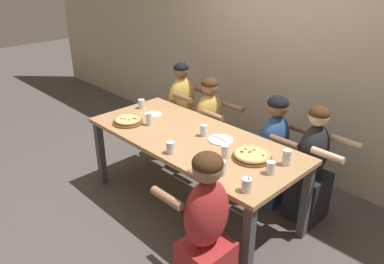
% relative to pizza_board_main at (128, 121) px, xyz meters
% --- Properties ---
extents(ground_plane, '(18.00, 18.00, 0.00)m').
position_rel_pizza_board_main_xyz_m(ground_plane, '(0.68, 0.24, -0.81)').
color(ground_plane, '#514C47').
rests_on(ground_plane, ground).
extents(restaurant_back_panel, '(10.00, 0.06, 3.20)m').
position_rel_pizza_board_main_xyz_m(restaurant_back_panel, '(0.68, 1.64, 0.79)').
color(restaurant_back_panel, beige).
rests_on(restaurant_back_panel, ground).
extents(dining_table, '(2.12, 0.92, 0.78)m').
position_rel_pizza_board_main_xyz_m(dining_table, '(0.68, 0.24, -0.11)').
color(dining_table, tan).
rests_on(dining_table, ground).
extents(pizza_board_main, '(0.31, 0.31, 0.05)m').
position_rel_pizza_board_main_xyz_m(pizza_board_main, '(0.00, 0.00, 0.00)').
color(pizza_board_main, brown).
rests_on(pizza_board_main, dining_table).
extents(pizza_board_second, '(0.33, 0.33, 0.05)m').
position_rel_pizza_board_main_xyz_m(pizza_board_second, '(1.32, 0.31, 0.00)').
color(pizza_board_second, brown).
rests_on(pizza_board_second, dining_table).
extents(empty_plate_a, '(0.23, 0.23, 0.02)m').
position_rel_pizza_board_main_xyz_m(empty_plate_a, '(0.91, 0.37, -0.02)').
color(empty_plate_a, white).
rests_on(empty_plate_a, dining_table).
extents(empty_plate_b, '(0.18, 0.18, 0.02)m').
position_rel_pizza_board_main_xyz_m(empty_plate_b, '(0.01, 0.31, -0.02)').
color(empty_plate_b, white).
rests_on(empty_plate_b, dining_table).
extents(cocktail_glass_blue, '(0.07, 0.07, 0.13)m').
position_rel_pizza_board_main_xyz_m(cocktail_glass_blue, '(1.59, -0.11, 0.02)').
color(cocktail_glass_blue, silver).
rests_on(cocktail_glass_blue, dining_table).
extents(drinking_glass_a, '(0.07, 0.07, 0.13)m').
position_rel_pizza_board_main_xyz_m(drinking_glass_a, '(1.57, 0.42, 0.03)').
color(drinking_glass_a, silver).
rests_on(drinking_glass_a, dining_table).
extents(drinking_glass_b, '(0.06, 0.06, 0.11)m').
position_rel_pizza_board_main_xyz_m(drinking_glass_b, '(0.74, 0.33, 0.02)').
color(drinking_glass_b, silver).
rests_on(drinking_glass_b, dining_table).
extents(drinking_glass_c, '(0.07, 0.07, 0.10)m').
position_rel_pizza_board_main_xyz_m(drinking_glass_c, '(1.56, 0.21, 0.02)').
color(drinking_glass_c, silver).
rests_on(drinking_glass_c, dining_table).
extents(drinking_glass_d, '(0.07, 0.07, 0.10)m').
position_rel_pizza_board_main_xyz_m(drinking_glass_d, '(0.78, -0.11, 0.02)').
color(drinking_glass_d, silver).
rests_on(drinking_glass_d, dining_table).
extents(drinking_glass_e, '(0.07, 0.07, 0.10)m').
position_rel_pizza_board_main_xyz_m(drinking_glass_e, '(-0.23, 0.35, 0.02)').
color(drinking_glass_e, silver).
rests_on(drinking_glass_e, dining_table).
extents(drinking_glass_f, '(0.06, 0.06, 0.13)m').
position_rel_pizza_board_main_xyz_m(drinking_glass_f, '(0.19, 0.12, 0.03)').
color(drinking_glass_f, silver).
rests_on(drinking_glass_f, dining_table).
extents(drinking_glass_g, '(0.07, 0.07, 0.12)m').
position_rel_pizza_board_main_xyz_m(drinking_glass_g, '(1.32, -0.07, 0.03)').
color(drinking_glass_g, silver).
rests_on(drinking_glass_g, dining_table).
extents(drinking_glass_h, '(0.06, 0.06, 0.15)m').
position_rel_pizza_board_main_xyz_m(drinking_glass_h, '(1.20, 0.10, 0.04)').
color(drinking_glass_h, silver).
rests_on(drinking_glass_h, dining_table).
extents(diner_far_right, '(0.51, 0.40, 1.14)m').
position_rel_pizza_board_main_xyz_m(diner_far_right, '(1.55, 0.92, -0.29)').
color(diner_far_right, '#232328').
rests_on(diner_far_right, ground).
extents(diner_far_left, '(0.51, 0.40, 1.20)m').
position_rel_pizza_board_main_xyz_m(diner_far_left, '(-0.20, 0.92, -0.27)').
color(diner_far_left, gold).
rests_on(diner_far_left, ground).
extents(diner_far_midleft, '(0.51, 0.40, 1.11)m').
position_rel_pizza_board_main_xyz_m(diner_far_midleft, '(0.26, 0.92, -0.30)').
color(diner_far_midleft, gold).
rests_on(diner_far_midleft, ground).
extents(diner_near_right, '(0.51, 0.40, 1.19)m').
position_rel_pizza_board_main_xyz_m(diner_near_right, '(1.52, -0.45, -0.26)').
color(diner_near_right, '#B22D2D').
rests_on(diner_near_right, ground).
extents(diner_far_midright, '(0.51, 0.40, 1.13)m').
position_rel_pizza_board_main_xyz_m(diner_far_midright, '(1.14, 0.92, -0.29)').
color(diner_far_midright, '#2D5193').
rests_on(diner_far_midright, ground).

